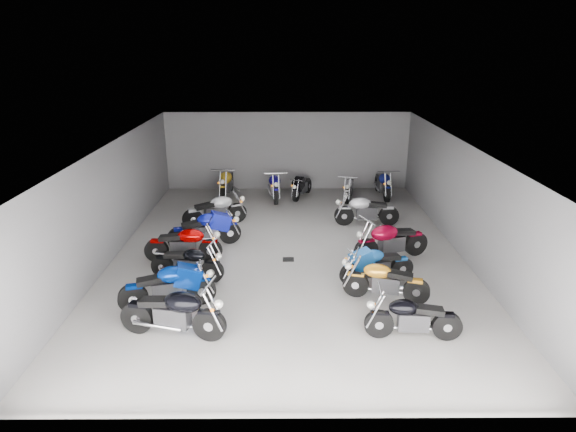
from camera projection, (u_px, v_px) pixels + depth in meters
name	position (u px, v px, depth m)	size (l,w,h in m)	color
ground	(288.00, 253.00, 15.07)	(14.00, 14.00, 0.00)	#A09D98
wall_back	(287.00, 151.00, 21.18)	(10.00, 0.10, 3.20)	slate
wall_left	(112.00, 201.00, 14.53)	(0.10, 14.00, 3.20)	slate
wall_right	(464.00, 201.00, 14.58)	(0.10, 14.00, 3.20)	slate
ceiling	(288.00, 144.00, 14.04)	(10.00, 14.00, 0.04)	black
drain_grate	(288.00, 259.00, 14.60)	(0.32, 0.32, 0.01)	black
motorcycle_left_a	(174.00, 313.00, 10.63)	(2.29, 0.64, 1.01)	black
motorcycle_left_b	(169.00, 287.00, 11.80)	(2.20, 0.71, 0.98)	black
motorcycle_left_c	(188.00, 263.00, 13.23)	(1.96, 0.58, 0.87)	black
motorcycle_left_d	(184.00, 244.00, 14.31)	(2.18, 0.43, 0.96)	black
motorcycle_left_e	(205.00, 229.00, 15.41)	(2.16, 0.85, 0.98)	black
motorcycle_left_f	(216.00, 210.00, 17.16)	(2.08, 1.06, 0.98)	black
motorcycle_right_a	(412.00, 318.00, 10.58)	(2.01, 0.43, 0.88)	black
motorcycle_right_b	(385.00, 281.00, 12.18)	(2.02, 0.68, 0.91)	black
motorcycle_right_c	(376.00, 265.00, 13.07)	(1.98, 0.68, 0.89)	black
motorcycle_right_d	(391.00, 241.00, 14.48)	(2.23, 0.91, 1.02)	black
motorcycle_right_f	(366.00, 210.00, 17.19)	(2.18, 0.42, 0.96)	black
motorcycle_back_b	(227.00, 183.00, 20.37)	(0.49, 2.37, 1.04)	black
motorcycle_back_c	(274.00, 186.00, 20.10)	(0.51, 2.25, 0.99)	black
motorcycle_back_d	(302.00, 186.00, 20.33)	(0.84, 1.81, 0.84)	black
motorcycle_back_e	(349.00, 188.00, 20.09)	(0.57, 1.91, 0.85)	black
motorcycle_back_f	(383.00, 184.00, 20.38)	(0.46, 2.23, 0.98)	black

